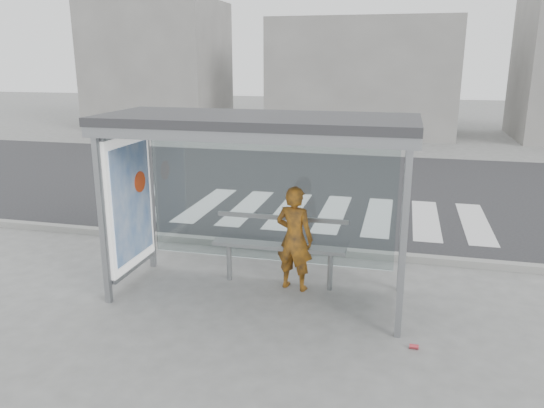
{
  "coord_description": "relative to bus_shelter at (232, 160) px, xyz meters",
  "views": [
    {
      "loc": [
        1.91,
        -6.84,
        3.36
      ],
      "look_at": [
        0.16,
        0.2,
        1.35
      ],
      "focal_mm": 35.0,
      "sensor_mm": 36.0,
      "label": 1
    }
  ],
  "objects": [
    {
      "name": "building_center",
      "position": [
        0.37,
        17.94,
        0.52
      ],
      "size": [
        8.0,
        5.0,
        5.0
      ],
      "primitive_type": "cube",
      "color": "slate",
      "rests_on": "ground"
    },
    {
      "name": "bus_shelter",
      "position": [
        0.0,
        0.0,
        0.0
      ],
      "size": [
        4.25,
        1.65,
        2.62
      ],
      "color": "gray",
      "rests_on": "ground"
    },
    {
      "name": "building_left",
      "position": [
        -9.63,
        17.94,
        1.02
      ],
      "size": [
        6.0,
        5.0,
        6.0
      ],
      "primitive_type": "cube",
      "color": "slate",
      "rests_on": "ground"
    },
    {
      "name": "road",
      "position": [
        0.37,
        6.94,
        -1.98
      ],
      "size": [
        30.0,
        10.0,
        0.01
      ],
      "primitive_type": "cube",
      "color": "#252528",
      "rests_on": "ground"
    },
    {
      "name": "curb",
      "position": [
        0.37,
        1.89,
        -1.92
      ],
      "size": [
        30.0,
        0.18,
        0.12
      ],
      "primitive_type": "cube",
      "color": "gray",
      "rests_on": "ground"
    },
    {
      "name": "soda_can",
      "position": [
        2.57,
        -1.02,
        -1.95
      ],
      "size": [
        0.11,
        0.06,
        0.06
      ],
      "primitive_type": "cylinder",
      "rotation": [
        0.0,
        1.57,
        -0.02
      ],
      "color": "#C63A45",
      "rests_on": "ground"
    },
    {
      "name": "crosswalk",
      "position": [
        0.87,
        4.44,
        -1.98
      ],
      "size": [
        6.55,
        3.0,
        0.0
      ],
      "color": "silver",
      "rests_on": "ground"
    },
    {
      "name": "person",
      "position": [
        0.83,
        0.34,
        -1.19
      ],
      "size": [
        0.65,
        0.49,
        1.58
      ],
      "primitive_type": "imported",
      "rotation": [
        0.0,
        0.0,
        2.93
      ],
      "color": "orange",
      "rests_on": "ground"
    },
    {
      "name": "ground",
      "position": [
        0.37,
        -0.06,
        -1.98
      ],
      "size": [
        80.0,
        80.0,
        0.0
      ],
      "primitive_type": "plane",
      "color": "slate",
      "rests_on": "ground"
    },
    {
      "name": "bench",
      "position": [
        0.57,
        0.43,
        -1.37
      ],
      "size": [
        2.03,
        0.33,
        1.05
      ],
      "color": "gray",
      "rests_on": "ground"
    }
  ]
}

